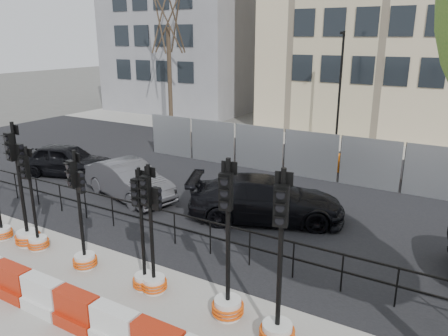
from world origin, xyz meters
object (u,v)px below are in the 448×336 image
Objects in this scene: traffic_signal_a at (0,220)px; car_c at (266,199)px; traffic_signal_d at (83,242)px; traffic_signal_h at (278,311)px; car_a at (66,160)px.

car_c is at bearing 40.45° from traffic_signal_a.
traffic_signal_h is (5.44, -0.13, -0.01)m from traffic_signal_d.
traffic_signal_a is 3.42m from traffic_signal_d.
traffic_signal_a is 6.17m from car_a.
car_c is at bearing -106.85° from car_a.
car_c is at bearing 77.25° from traffic_signal_d.
traffic_signal_d is 0.73× the size of car_a.
traffic_signal_d is at bearing 129.68° from car_c.
car_a is (-3.30, 5.22, 0.07)m from traffic_signal_a.
traffic_signal_d is at bearing 165.42° from traffic_signal_h.
traffic_signal_a is at bearing -164.70° from car_a.
traffic_signal_h is 0.82× the size of car_a.
traffic_signal_d is (3.41, 0.05, 0.13)m from traffic_signal_a.
traffic_signal_d is 5.44m from traffic_signal_h.
traffic_signal_a is 0.55× the size of car_c.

